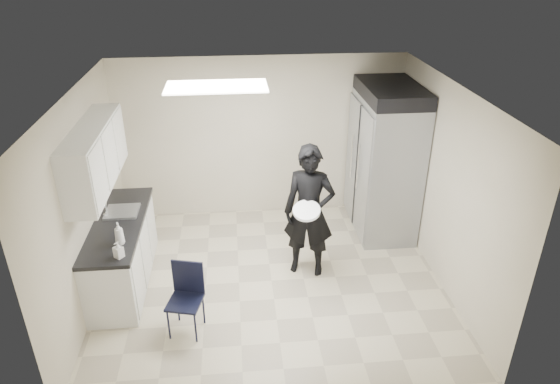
{
  "coord_description": "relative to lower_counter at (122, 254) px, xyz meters",
  "views": [
    {
      "loc": [
        -0.42,
        -5.46,
        4.12
      ],
      "look_at": [
        0.13,
        0.2,
        1.24
      ],
      "focal_mm": 32.0,
      "sensor_mm": 36.0,
      "label": 1
    }
  ],
  "objects": [
    {
      "name": "left_wall",
      "position": [
        -0.3,
        -0.2,
        0.87
      ],
      "size": [
        0.0,
        4.0,
        4.0
      ],
      "primitive_type": "plane",
      "rotation": [
        1.57,
        0.0,
        1.57
      ],
      "color": "beige",
      "rests_on": "floor"
    },
    {
      "name": "soap_bottle_a",
      "position": [
        0.14,
        -0.52,
        0.62
      ],
      "size": [
        0.14,
        0.14,
        0.28
      ],
      "primitive_type": "imported",
      "rotation": [
        0.0,
        0.0,
        0.42
      ],
      "color": "white",
      "rests_on": "countertop"
    },
    {
      "name": "towel_dispenser",
      "position": [
        -0.19,
        1.15,
        1.19
      ],
      "size": [
        0.22,
        0.3,
        0.35
      ],
      "primitive_type": "cube",
      "color": "black",
      "rests_on": "left_wall"
    },
    {
      "name": "upper_cabinets",
      "position": [
        -0.13,
        0.0,
        1.4
      ],
      "size": [
        0.35,
        1.8,
        0.75
      ],
      "primitive_type": "cube",
      "color": "silver",
      "rests_on": "left_wall"
    },
    {
      "name": "ceiling_panel",
      "position": [
        1.35,
        0.2,
        2.14
      ],
      "size": [
        1.2,
        0.6,
        0.02
      ],
      "primitive_type": "cube",
      "color": "white",
      "rests_on": "ceiling"
    },
    {
      "name": "notice_sticker_left",
      "position": [
        -0.29,
        -0.1,
        0.79
      ],
      "size": [
        0.0,
        0.12,
        0.07
      ],
      "primitive_type": "cube",
      "color": "yellow",
      "rests_on": "left_wall"
    },
    {
      "name": "ceiling",
      "position": [
        1.95,
        -0.2,
        2.17
      ],
      "size": [
        4.5,
        4.5,
        0.0
      ],
      "primitive_type": "plane",
      "rotation": [
        3.14,
        0.0,
        0.0
      ],
      "color": "silver",
      "rests_on": "back_wall"
    },
    {
      "name": "notice_sticker_right",
      "position": [
        -0.29,
        0.1,
        0.75
      ],
      "size": [
        0.0,
        0.12,
        0.07
      ],
      "primitive_type": "cube",
      "color": "yellow",
      "rests_on": "left_wall"
    },
    {
      "name": "lower_counter",
      "position": [
        0.0,
        0.0,
        0.0
      ],
      "size": [
        0.6,
        1.9,
        0.86
      ],
      "primitive_type": "cube",
      "color": "silver",
      "rests_on": "floor"
    },
    {
      "name": "right_wall",
      "position": [
        4.2,
        -0.2,
        0.87
      ],
      "size": [
        0.0,
        4.0,
        4.0
      ],
      "primitive_type": "plane",
      "rotation": [
        1.57,
        0.0,
        -1.57
      ],
      "color": "beige",
      "rests_on": "floor"
    },
    {
      "name": "man_tuxedo",
      "position": [
        2.47,
        0.01,
        0.49
      ],
      "size": [
        0.78,
        0.62,
        1.84
      ],
      "primitive_type": "imported",
      "rotation": [
        0.0,
        0.0,
        -0.29
      ],
      "color": "black",
      "rests_on": "floor"
    },
    {
      "name": "faucet",
      "position": [
        -0.18,
        0.25,
        0.59
      ],
      "size": [
        0.02,
        0.02,
        0.24
      ],
      "primitive_type": "cylinder",
      "color": "silver",
      "rests_on": "countertop"
    },
    {
      "name": "fridge_compressor",
      "position": [
        3.78,
        1.07,
        1.77
      ],
      "size": [
        0.8,
        1.35,
        0.2
      ],
      "primitive_type": "cube",
      "color": "black",
      "rests_on": "commercial_fridge"
    },
    {
      "name": "folding_chair",
      "position": [
        0.89,
        -1.06,
        -0.01
      ],
      "size": [
        0.45,
        0.45,
        0.84
      ],
      "primitive_type": "cube",
      "rotation": [
        0.0,
        0.0,
        -0.25
      ],
      "color": "black",
      "rests_on": "floor"
    },
    {
      "name": "back_wall",
      "position": [
        1.95,
        1.8,
        0.87
      ],
      "size": [
        4.5,
        0.0,
        4.5
      ],
      "primitive_type": "plane",
      "rotation": [
        1.57,
        0.0,
        0.0
      ],
      "color": "beige",
      "rests_on": "floor"
    },
    {
      "name": "commercial_fridge",
      "position": [
        3.78,
        1.07,
        0.62
      ],
      "size": [
        0.8,
        1.35,
        2.1
      ],
      "primitive_type": "cube",
      "color": "gray",
      "rests_on": "floor"
    },
    {
      "name": "countertop",
      "position": [
        0.0,
        0.0,
        0.46
      ],
      "size": [
        0.64,
        1.95,
        0.05
      ],
      "primitive_type": "cube",
      "color": "black",
      "rests_on": "lower_counter"
    },
    {
      "name": "soap_bottle_b",
      "position": [
        0.18,
        -0.8,
        0.58
      ],
      "size": [
        0.13,
        0.13,
        0.2
      ],
      "primitive_type": "imported",
      "rotation": [
        0.0,
        0.0,
        -0.67
      ],
      "color": "#A0A0AB",
      "rests_on": "countertop"
    },
    {
      "name": "sink",
      "position": [
        0.02,
        0.25,
        0.44
      ],
      "size": [
        0.42,
        0.4,
        0.14
      ],
      "primitive_type": "cube",
      "color": "gray",
      "rests_on": "countertop"
    },
    {
      "name": "bucket_lid",
      "position": [
        2.4,
        -0.23,
        0.64
      ],
      "size": [
        0.43,
        0.43,
        0.04
      ],
      "primitive_type": "cylinder",
      "rotation": [
        0.0,
        0.0,
        -0.29
      ],
      "color": "silver",
      "rests_on": "man_tuxedo"
    },
    {
      "name": "floor",
      "position": [
        1.95,
        -0.2,
        -0.43
      ],
      "size": [
        4.5,
        4.5,
        0.0
      ],
      "primitive_type": "plane",
      "color": "beige",
      "rests_on": "ground"
    }
  ]
}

